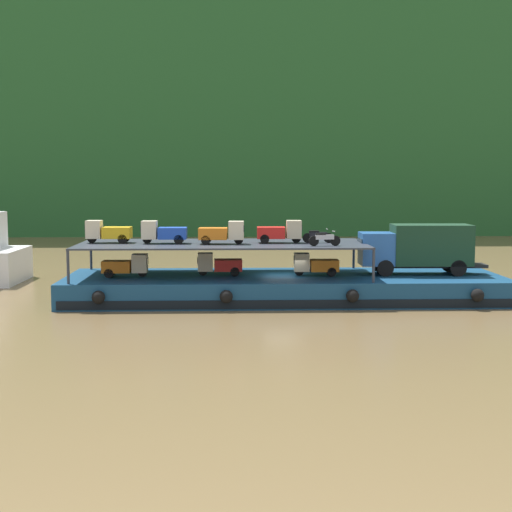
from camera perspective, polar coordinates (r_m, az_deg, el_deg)
name	(u,v)px	position (r m, az deg, el deg)	size (l,w,h in m)	color
ground_plane	(284,299)	(45.87, 2.19, -3.35)	(400.00, 400.00, 0.00)	brown
hillside_far_bank	(252,66)	(114.20, -0.29, 14.44)	(145.91, 37.02, 43.15)	#235628
cargo_barge	(284,287)	(45.72, 2.19, -2.43)	(26.67, 8.43, 1.50)	navy
covered_lorry	(418,247)	(47.03, 12.38, 0.67)	(7.90, 2.45, 3.10)	#285BA3
cargo_rack	(222,244)	(45.32, -2.59, 0.91)	(17.47, 7.04, 2.00)	#2D333D
mini_truck_lower_stern	(126,266)	(45.49, -9.97, -0.73)	(2.75, 1.21, 1.38)	orange
mini_truck_lower_aft	(219,264)	(45.60, -2.86, -0.63)	(2.76, 1.23, 1.38)	red
mini_truck_lower_mid	(315,264)	(45.53, 4.58, -0.65)	(2.77, 1.25, 1.38)	orange
mini_truck_upper_stern	(108,232)	(46.27, -11.32, 1.85)	(2.77, 1.24, 1.38)	gold
mini_truck_upper_mid	(163,232)	(45.29, -7.14, 1.83)	(2.75, 1.22, 1.38)	#1E47B7
mini_truck_upper_fore	(222,233)	(44.62, -2.61, 1.81)	(2.78, 1.27, 1.38)	orange
mini_truck_upper_bow	(280,232)	(45.39, 1.87, 1.88)	(2.76, 1.24, 1.38)	red
motorcycle_upper_port	(324,239)	(43.52, 5.27, 1.35)	(1.90, 0.55, 0.87)	black
motorcycle_upper_centre	(318,236)	(45.59, 4.77, 1.56)	(1.90, 0.55, 0.87)	black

